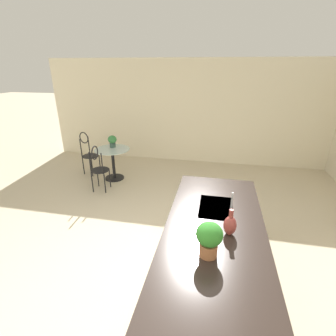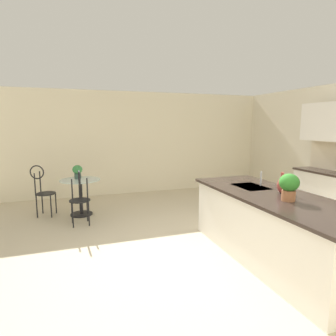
{
  "view_description": "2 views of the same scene",
  "coord_description": "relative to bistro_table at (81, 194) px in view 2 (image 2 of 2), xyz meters",
  "views": [
    {
      "loc": [
        2.42,
        0.8,
        2.52
      ],
      "look_at": [
        -0.83,
        0.14,
        1.14
      ],
      "focal_mm": 26.55,
      "sensor_mm": 36.0,
      "label": 1
    },
    {
      "loc": [
        3.37,
        -1.72,
        1.85
      ],
      "look_at": [
        -1.71,
        0.03,
        1.03
      ],
      "focal_mm": 30.79,
      "sensor_mm": 36.0,
      "label": 2
    }
  ],
  "objects": [
    {
      "name": "potted_plant_counter_near",
      "position": [
        3.23,
        2.34,
        0.67
      ],
      "size": [
        0.24,
        0.24,
        0.34
      ],
      "color": "#9E603D",
      "rests_on": "kitchen_island"
    },
    {
      "name": "bistro_table",
      "position": [
        0.0,
        0.0,
        0.0
      ],
      "size": [
        0.8,
        0.8,
        0.74
      ],
      "color": "black",
      "rests_on": "ground"
    },
    {
      "name": "sink_faucet",
      "position": [
        2.38,
        2.57,
        0.58
      ],
      "size": [
        0.02,
        0.02,
        0.22
      ],
      "primitive_type": "cylinder",
      "color": "#B2B5BA",
      "rests_on": "kitchen_island"
    },
    {
      "name": "wall_left_window",
      "position": [
        -1.63,
        1.54,
        0.9
      ],
      "size": [
        0.12,
        7.8,
        2.7
      ],
      "primitive_type": "cube",
      "color": "beige",
      "rests_on": "ground"
    },
    {
      "name": "vase_on_counter",
      "position": [
        2.88,
        2.54,
        0.58
      ],
      "size": [
        0.13,
        0.13,
        0.29
      ],
      "color": "#993D38",
      "rests_on": "kitchen_island"
    },
    {
      "name": "chair_near_window",
      "position": [
        0.65,
        -0.04,
        0.13
      ],
      "size": [
        0.49,
        0.39,
        1.04
      ],
      "color": "black",
      "rests_on": "ground"
    },
    {
      "name": "ground_plane",
      "position": [
        2.63,
        1.54,
        -0.45
      ],
      "size": [
        40.0,
        40.0,
        0.0
      ],
      "primitive_type": "plane",
      "color": "beige"
    },
    {
      "name": "kitchen_island",
      "position": [
        2.93,
        2.39,
        0.02
      ],
      "size": [
        2.8,
        1.06,
        0.92
      ],
      "color": "white",
      "rests_on": "ground"
    },
    {
      "name": "potted_plant_on_table",
      "position": [
        -0.13,
        -0.04,
        0.45
      ],
      "size": [
        0.2,
        0.2,
        0.28
      ],
      "color": "#385147",
      "rests_on": "bistro_table"
    },
    {
      "name": "chair_by_island",
      "position": [
        -0.2,
        -0.72,
        0.13
      ],
      "size": [
        0.47,
        0.52,
        1.04
      ],
      "color": "black",
      "rests_on": "ground"
    }
  ]
}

